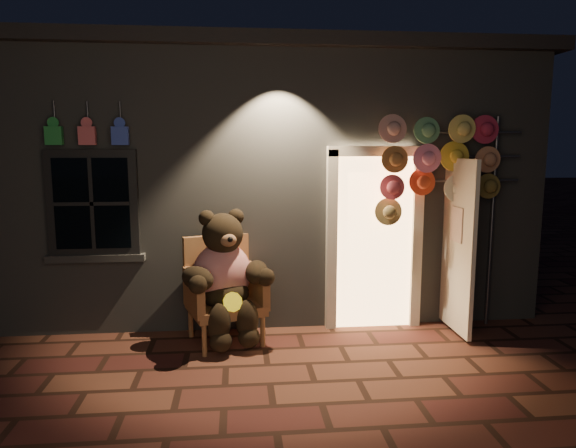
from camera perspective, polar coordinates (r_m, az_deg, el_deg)
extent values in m
plane|color=brown|center=(4.99, -2.00, -17.33)|extent=(60.00, 60.00, 0.00)
cube|color=slate|center=(8.50, -3.79, 4.98)|extent=(7.00, 5.00, 3.30)
cube|color=black|center=(8.57, -3.91, 16.61)|extent=(7.30, 5.30, 0.16)
cube|color=black|center=(6.19, -20.83, 2.17)|extent=(1.00, 0.10, 1.20)
cube|color=black|center=(6.16, -20.91, 2.14)|extent=(0.82, 0.06, 1.02)
cube|color=slate|center=(6.29, -20.53, -3.54)|extent=(1.10, 0.14, 0.08)
cube|color=#FFBC72|center=(6.28, 9.46, -1.91)|extent=(0.92, 0.10, 2.10)
cube|color=beige|center=(6.13, 4.85, -2.08)|extent=(0.12, 0.12, 2.20)
cube|color=beige|center=(6.40, 14.05, -1.86)|extent=(0.12, 0.12, 2.20)
cube|color=beige|center=(6.14, 9.81, 7.98)|extent=(1.16, 0.12, 0.12)
cube|color=beige|center=(6.23, 18.40, -2.32)|extent=(0.05, 0.80, 2.00)
cube|color=#248536|center=(6.19, -24.57, 8.92)|extent=(0.18, 0.07, 0.20)
cylinder|color=#59595E|center=(6.25, -24.53, 11.20)|extent=(0.02, 0.02, 0.25)
cube|color=#CD5459|center=(6.08, -21.41, 9.12)|extent=(0.18, 0.07, 0.20)
cylinder|color=#59595E|center=(6.15, -21.39, 11.44)|extent=(0.02, 0.02, 0.25)
cube|color=#2F44A7|center=(6.00, -18.15, 9.30)|extent=(0.18, 0.07, 0.20)
cylinder|color=#59595E|center=(6.07, -18.14, 11.65)|extent=(0.02, 0.02, 0.25)
cube|color=brown|center=(5.86, -6.97, -9.14)|extent=(0.95, 0.91, 0.11)
cube|color=brown|center=(6.06, -7.94, -4.80)|extent=(0.75, 0.32, 0.76)
cube|color=brown|center=(5.69, -10.45, -7.47)|extent=(0.29, 0.65, 0.44)
cube|color=brown|center=(5.89, -3.56, -6.79)|extent=(0.29, 0.65, 0.44)
cylinder|color=brown|center=(5.58, -9.28, -12.63)|extent=(0.05, 0.05, 0.35)
cylinder|color=brown|center=(5.76, -2.83, -11.81)|extent=(0.05, 0.05, 0.35)
cylinder|color=brown|center=(6.13, -10.76, -10.67)|extent=(0.05, 0.05, 0.35)
cylinder|color=brown|center=(6.30, -4.86, -10.01)|extent=(0.05, 0.05, 0.35)
ellipsoid|color=red|center=(5.79, -7.33, -5.47)|extent=(0.80, 0.71, 0.70)
ellipsoid|color=black|center=(5.78, -7.07, -7.62)|extent=(0.67, 0.61, 0.33)
sphere|color=black|center=(5.65, -7.28, -1.06)|extent=(0.57, 0.57, 0.45)
sphere|color=black|center=(5.61, -9.02, 0.64)|extent=(0.18, 0.18, 0.18)
sphere|color=black|center=(5.70, -5.80, 0.83)|extent=(0.18, 0.18, 0.18)
ellipsoid|color=brown|center=(5.47, -6.65, -1.80)|extent=(0.21, 0.17, 0.14)
ellipsoid|color=black|center=(5.50, -10.02, -5.98)|extent=(0.48, 0.52, 0.25)
ellipsoid|color=black|center=(5.69, -3.49, -5.37)|extent=(0.27, 0.46, 0.25)
ellipsoid|color=black|center=(5.54, -7.70, -10.90)|extent=(0.25, 0.25, 0.43)
ellipsoid|color=black|center=(5.63, -4.59, -10.53)|extent=(0.25, 0.25, 0.43)
sphere|color=black|center=(5.55, -7.49, -12.81)|extent=(0.23, 0.23, 0.23)
sphere|color=black|center=(5.63, -4.37, -12.40)|extent=(0.23, 0.23, 0.23)
cylinder|color=yellow|center=(5.51, -6.17, -8.61)|extent=(0.23, 0.15, 0.21)
cylinder|color=#59595E|center=(6.68, 21.71, 0.10)|extent=(0.04, 0.04, 2.53)
cylinder|color=#59595E|center=(6.47, 20.08, 9.53)|extent=(1.13, 0.03, 0.03)
cylinder|color=#59595E|center=(6.47, 19.96, 7.04)|extent=(1.13, 0.03, 0.03)
cylinder|color=#59595E|center=(6.48, 19.83, 4.56)|extent=(1.13, 0.03, 0.03)
cylinder|color=tan|center=(6.05, 11.62, 10.42)|extent=(0.32, 0.11, 0.32)
cylinder|color=#5B9A68|center=(6.14, 15.10, 10.27)|extent=(0.32, 0.11, 0.32)
cylinder|color=#DBC861|center=(6.26, 18.47, 10.09)|extent=(0.32, 0.11, 0.32)
cylinder|color=#C22848|center=(6.47, 21.33, 9.88)|extent=(0.32, 0.11, 0.32)
cylinder|color=#A76B36|center=(6.02, 11.61, 7.30)|extent=(0.32, 0.11, 0.32)
cylinder|color=pink|center=(6.11, 15.08, 7.20)|extent=(0.32, 0.11, 0.32)
cylinder|color=yellow|center=(6.31, 18.10, 7.11)|extent=(0.32, 0.11, 0.32)
cylinder|color=tan|center=(6.44, 21.29, 6.97)|extent=(0.32, 0.11, 0.32)
cylinder|color=#CF4955|center=(6.01, 11.60, 4.16)|extent=(0.32, 0.11, 0.32)
cylinder|color=#DD4827|center=(6.18, 14.77, 4.18)|extent=(0.32, 0.11, 0.32)
cylinder|color=#F2EDC8|center=(6.30, 18.07, 4.11)|extent=(0.32, 0.11, 0.32)
cylinder|color=olive|center=(6.43, 21.25, 4.03)|extent=(0.32, 0.11, 0.32)
cylinder|color=olive|center=(6.10, 11.34, 1.13)|extent=(0.32, 0.11, 0.32)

